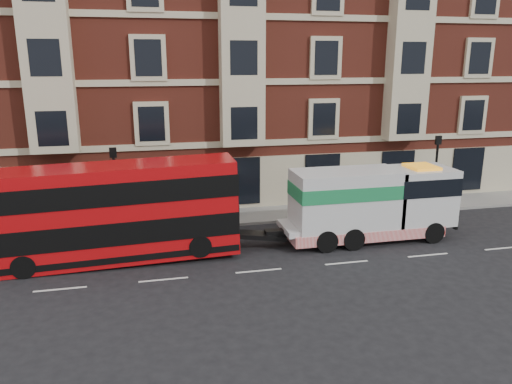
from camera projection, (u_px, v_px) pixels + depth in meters
ground at (259, 271)px, 21.24m from camera, size 120.00×120.00×0.00m
sidewalk at (229, 217)px, 28.29m from camera, size 90.00×3.00×0.15m
victorian_terrace at (215, 38)px, 32.90m from camera, size 45.00×12.00×20.40m
lamp_post_west at (115, 183)px, 25.12m from camera, size 0.35×0.15×4.35m
lamp_post_east at (436, 167)px, 28.95m from camera, size 0.35×0.15×4.35m
double_decker_bus at (113, 211)px, 21.77m from camera, size 10.75×2.47×4.35m
tow_truck at (369, 203)px, 24.44m from camera, size 8.60×2.54×3.58m
pedestrian at (123, 216)px, 25.57m from camera, size 0.61×0.43×1.60m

